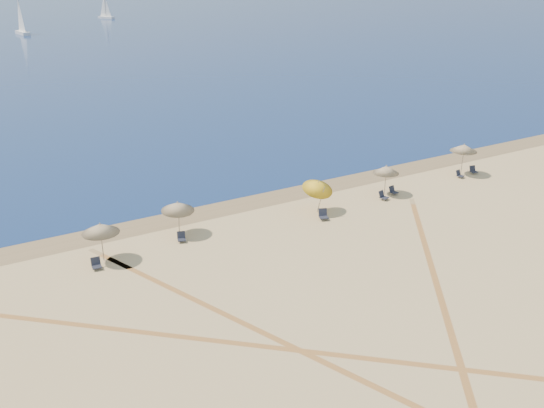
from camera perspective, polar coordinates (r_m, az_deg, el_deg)
The scene contains 17 objects.
ground at distance 27.10m, azimuth 23.16°, elevation -16.28°, with size 160.00×160.00×0.00m, color tan.
wet_sand at distance 43.11m, azimuth -2.72°, elevation 0.10°, with size 500.00×500.00×0.00m, color olive.
umbrella_1 at distance 35.47m, azimuth -15.83°, elevation -2.22°, with size 2.12×2.12×2.33m.
umbrella_2 at distance 37.90m, azimuth -8.85°, elevation -0.23°, with size 2.05×2.09×2.23m.
umbrella_3 at distance 40.90m, azimuth 4.37°, elevation 1.70°, with size 2.10×2.16×2.55m.
umbrella_4 at distance 44.85m, azimuth 10.67°, elevation 3.20°, with size 1.90×1.90×2.24m.
umbrella_5 at distance 50.63m, azimuth 17.57°, elevation 5.05°, with size 2.11×2.12×2.54m.
chair_2 at distance 35.34m, azimuth -16.18°, elevation -5.43°, with size 0.58×0.66×0.62m.
chair_3 at distance 37.56m, azimuth -8.50°, elevation -3.11°, with size 0.64×0.70×0.59m.
chair_4 at distance 40.42m, azimuth 4.83°, elevation -1.02°, with size 0.77×0.83×0.69m.
chair_5 at distance 44.33m, azimuth 10.38°, elevation 0.76°, with size 0.68×0.74×0.63m.
chair_6 at distance 45.50m, azimuth 11.30°, elevation 1.23°, with size 0.57×0.65×0.60m.
chair_7 at distance 50.35m, azimuth 17.19°, elevation 2.68°, with size 0.60×0.66×0.59m.
chair_8 at distance 51.72m, azimuth 18.37°, elevation 3.04°, with size 0.62×0.69×0.61m.
sailboat_1 at distance 158.89m, azimuth -22.51°, elevation 15.56°, with size 2.39×6.66×9.70m.
sailboat_2 at distance 196.47m, azimuth -15.38°, elevation 17.17°, with size 3.93×5.53×8.26m.
tire_tracks at distance 29.07m, azimuth 4.66°, elevation -11.51°, with size 50.83×42.64×0.00m.
Camera 1 is at (-18.70, -11.42, 15.95)m, focal length 40.09 mm.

